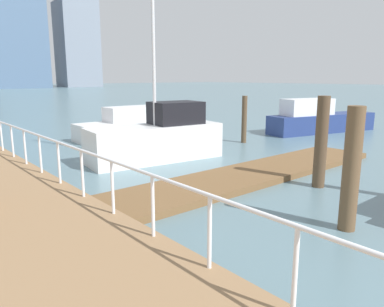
% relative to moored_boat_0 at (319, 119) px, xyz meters
% --- Properties ---
extents(ground_plane, '(300.00, 300.00, 0.00)m').
position_rel_moored_boat_0_xyz_m(ground_plane, '(-12.05, 7.69, -0.72)').
color(ground_plane, slate).
extents(floating_dock, '(10.96, 2.00, 0.18)m').
position_rel_moored_boat_0_xyz_m(floating_dock, '(-10.07, -3.80, -0.63)').
color(floating_dock, brown).
rests_on(floating_dock, ground_plane).
extents(boardwalk_railing, '(0.06, 23.27, 1.08)m').
position_rel_moored_boat_0_xyz_m(boardwalk_railing, '(-15.20, -5.46, 0.50)').
color(boardwalk_railing, white).
rests_on(boardwalk_railing, boardwalk).
extents(dock_piling_0, '(0.33, 0.33, 2.51)m').
position_rel_moored_boat_0_xyz_m(dock_piling_0, '(-9.35, -5.66, 0.54)').
color(dock_piling_0, brown).
rests_on(dock_piling_0, ground_plane).
extents(dock_piling_1, '(0.24, 0.24, 2.16)m').
position_rel_moored_boat_0_xyz_m(dock_piling_1, '(-5.61, 0.46, 0.37)').
color(dock_piling_1, brown).
rests_on(dock_piling_1, ground_plane).
extents(dock_piling_2, '(0.33, 0.33, 2.47)m').
position_rel_moored_boat_0_xyz_m(dock_piling_2, '(-11.57, -7.64, 0.52)').
color(dock_piling_2, brown).
rests_on(dock_piling_2, ground_plane).
extents(moored_boat_0, '(6.86, 2.94, 1.87)m').
position_rel_moored_boat_0_xyz_m(moored_boat_0, '(0.00, 0.00, 0.00)').
color(moored_boat_0, navy).
rests_on(moored_boat_0, ground_plane).
extents(moored_boat_2, '(7.03, 1.69, 1.57)m').
position_rel_moored_boat_0_xyz_m(moored_boat_2, '(-8.27, 5.06, -0.11)').
color(moored_boat_2, white).
rests_on(moored_boat_2, ground_plane).
extents(moored_boat_4, '(5.08, 2.21, 7.30)m').
position_rel_moored_boat_0_xyz_m(moored_boat_4, '(-10.74, 0.03, 0.12)').
color(moored_boat_4, white).
rests_on(moored_boat_4, ground_plane).
extents(skyline_tower_4, '(14.18, 7.80, 39.79)m').
position_rel_moored_boat_0_xyz_m(skyline_tower_4, '(12.64, 97.95, 19.18)').
color(skyline_tower_4, slate).
rests_on(skyline_tower_4, ground_plane).
extents(skyline_tower_5, '(11.90, 12.85, 25.40)m').
position_rel_moored_boat_0_xyz_m(skyline_tower_5, '(30.84, 102.07, 11.99)').
color(skyline_tower_5, gray).
rests_on(skyline_tower_5, ground_plane).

